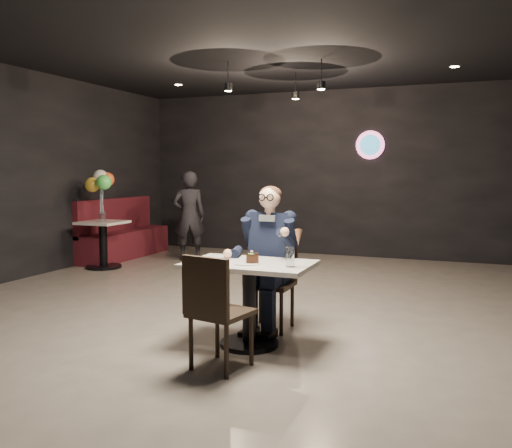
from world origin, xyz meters
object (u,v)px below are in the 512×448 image
at_px(side_table, 103,243).
at_px(main_table, 249,304).
at_px(balloon_vase, 102,216).
at_px(seated_man, 271,256).
at_px(passerby, 189,216).
at_px(chair_far, 270,283).
at_px(sundae_glass, 290,257).
at_px(chair_near, 221,310).
at_px(booth_bench, 124,228).

bearing_deg(side_table, main_table, -36.95).
bearing_deg(balloon_vase, seated_man, -30.99).
xyz_separation_m(balloon_vase, passerby, (0.90, 1.20, -0.06)).
bearing_deg(passerby, main_table, 92.62).
distance_m(side_table, passerby, 1.54).
bearing_deg(seated_man, side_table, 149.01).
height_order(chair_far, sundae_glass, chair_far).
bearing_deg(main_table, balloon_vase, 143.05).
xyz_separation_m(chair_far, balloon_vase, (-3.62, 2.18, 0.37)).
height_order(chair_near, side_table, chair_near).
bearing_deg(side_table, chair_far, -30.99).
bearing_deg(booth_bench, seated_man, -38.99).
height_order(booth_bench, passerby, passerby).
xyz_separation_m(seated_man, booth_bench, (-3.92, 3.18, -0.19)).
xyz_separation_m(chair_far, booth_bench, (-3.92, 3.18, 0.07)).
bearing_deg(sundae_glass, side_table, 145.14).
relative_size(main_table, side_table, 1.36).
xyz_separation_m(chair_near, balloon_vase, (-3.62, 3.31, 0.37)).
bearing_deg(chair_far, passerby, 128.90).
distance_m(seated_man, booth_bench, 5.05).
bearing_deg(balloon_vase, booth_bench, 106.70).
height_order(sundae_glass, balloon_vase, sundae_glass).
bearing_deg(main_table, chair_far, 90.00).
bearing_deg(chair_near, main_table, 101.36).
bearing_deg(chair_near, passerby, 132.52).
bearing_deg(sundae_glass, balloon_vase, 145.14).
relative_size(main_table, seated_man, 0.76).
bearing_deg(balloon_vase, chair_far, -30.99).
xyz_separation_m(seated_man, balloon_vase, (-3.62, 2.18, 0.11)).
bearing_deg(side_table, chair_near, -42.36).
bearing_deg(chair_far, booth_bench, 141.01).
xyz_separation_m(chair_far, chair_near, (0.00, -1.13, 0.00)).
xyz_separation_m(booth_bench, balloon_vase, (0.30, -1.00, 0.30)).
distance_m(chair_near, side_table, 4.91).
distance_m(main_table, side_table, 4.54).
xyz_separation_m(seated_man, passerby, (-2.72, 3.37, 0.05)).
distance_m(booth_bench, balloon_vase, 1.09).
bearing_deg(passerby, chair_near, 89.02).
bearing_deg(passerby, chair_far, 96.77).
height_order(chair_far, seated_man, seated_man).
height_order(main_table, side_table, side_table).
bearing_deg(sundae_glass, chair_far, 122.59).
distance_m(chair_far, seated_man, 0.26).
height_order(main_table, chair_near, chair_near).
bearing_deg(chair_far, sundae_glass, -57.41).
distance_m(chair_far, sundae_glass, 0.83).
relative_size(chair_near, balloon_vase, 5.86).
height_order(chair_far, side_table, chair_far).
relative_size(main_table, balloon_vase, 7.00).
relative_size(chair_near, passerby, 0.60).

